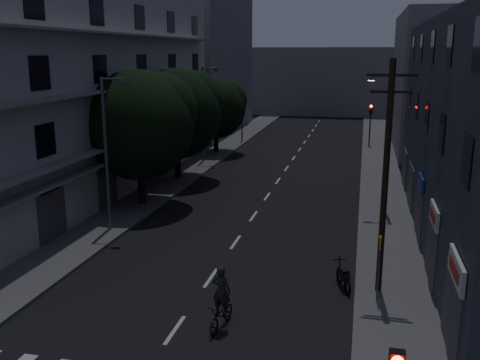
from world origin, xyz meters
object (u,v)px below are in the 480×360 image
at_px(utility_pole, 386,174).
at_px(cyclist, 222,307).
at_px(bus_stop_sign, 379,257).
at_px(motorcycle, 343,277).

xyz_separation_m(utility_pole, cyclist, (-5.36, -4.04, -4.09)).
relative_size(bus_stop_sign, cyclist, 1.09).
xyz_separation_m(bus_stop_sign, cyclist, (-5.29, -3.15, -1.11)).
bearing_deg(bus_stop_sign, cyclist, -149.18).
bearing_deg(utility_pole, motorcycle, 172.02).
bearing_deg(bus_stop_sign, motorcycle, 140.20).
xyz_separation_m(utility_pole, motorcycle, (-1.38, 0.19, -4.41)).
height_order(utility_pole, cyclist, utility_pole).
xyz_separation_m(utility_pole, bus_stop_sign, (-0.08, -0.89, -2.98)).
height_order(bus_stop_sign, cyclist, bus_stop_sign).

